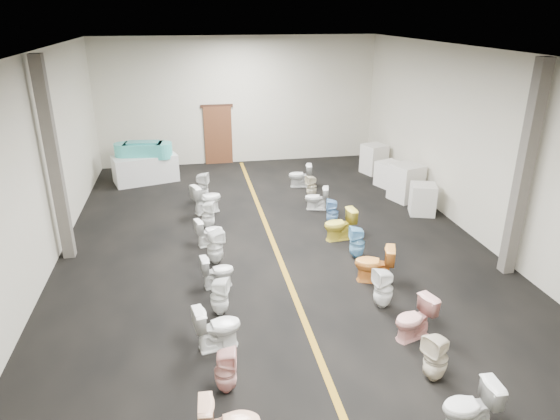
% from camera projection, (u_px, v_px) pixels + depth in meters
% --- Properties ---
extents(floor, '(16.00, 16.00, 0.00)m').
position_uv_depth(floor, '(279.00, 258.00, 11.46)').
color(floor, black).
rests_on(floor, ground).
extents(ceiling, '(16.00, 16.00, 0.00)m').
position_uv_depth(ceiling, '(279.00, 54.00, 9.78)').
color(ceiling, black).
rests_on(ceiling, ground).
extents(wall_back, '(10.00, 0.00, 10.00)m').
position_uv_depth(wall_back, '(239.00, 101.00, 17.92)').
color(wall_back, beige).
rests_on(wall_back, ground).
extents(wall_left, '(0.00, 16.00, 16.00)m').
position_uv_depth(wall_left, '(29.00, 177.00, 9.77)').
color(wall_left, beige).
rests_on(wall_left, ground).
extents(wall_right, '(0.00, 16.00, 16.00)m').
position_uv_depth(wall_right, '(493.00, 153.00, 11.47)').
color(wall_right, beige).
rests_on(wall_right, ground).
extents(aisle_stripe, '(0.12, 15.60, 0.01)m').
position_uv_depth(aisle_stripe, '(279.00, 258.00, 11.46)').
color(aisle_stripe, '#936615').
rests_on(aisle_stripe, floor).
extents(back_door, '(1.00, 0.10, 2.10)m').
position_uv_depth(back_door, '(218.00, 135.00, 18.18)').
color(back_door, '#562D19').
rests_on(back_door, floor).
extents(door_frame, '(1.15, 0.08, 0.10)m').
position_uv_depth(door_frame, '(217.00, 106.00, 17.79)').
color(door_frame, '#331C11').
rests_on(door_frame, back_door).
extents(column_left, '(0.25, 0.25, 4.50)m').
position_uv_depth(column_left, '(54.00, 162.00, 10.73)').
color(column_left, '#59544C').
rests_on(column_left, floor).
extents(column_right, '(0.25, 0.25, 4.50)m').
position_uv_depth(column_right, '(524.00, 173.00, 10.06)').
color(column_right, '#59544C').
rests_on(column_right, floor).
extents(display_table, '(2.20, 1.52, 0.89)m').
position_uv_depth(display_table, '(145.00, 168.00, 16.43)').
color(display_table, silver).
rests_on(display_table, floor).
extents(bathtub, '(1.85, 0.80, 0.55)m').
position_uv_depth(bathtub, '(143.00, 150.00, 16.20)').
color(bathtub, '#3EB5AE').
rests_on(bathtub, display_table).
extents(appliance_crate_a, '(0.83, 0.83, 0.85)m').
position_uv_depth(appliance_crate_a, '(423.00, 199.00, 13.81)').
color(appliance_crate_a, silver).
rests_on(appliance_crate_a, floor).
extents(appliance_crate_b, '(1.01, 1.01, 1.09)m').
position_uv_depth(appliance_crate_b, '(406.00, 182.00, 14.79)').
color(appliance_crate_b, silver).
rests_on(appliance_crate_b, floor).
extents(appliance_crate_c, '(0.91, 0.91, 0.80)m').
position_uv_depth(appliance_crate_c, '(389.00, 174.00, 16.01)').
color(appliance_crate_c, silver).
rests_on(appliance_crate_c, floor).
extents(appliance_crate_d, '(0.90, 0.90, 1.01)m').
position_uv_depth(appliance_crate_d, '(374.00, 159.00, 17.26)').
color(appliance_crate_d, silver).
rests_on(appliance_crate_d, floor).
extents(toilet_left_3, '(0.38, 0.37, 0.73)m').
position_uv_depth(toilet_left_3, '(225.00, 371.00, 7.33)').
color(toilet_left_3, beige).
rests_on(toilet_left_3, floor).
extents(toilet_left_4, '(0.85, 0.59, 0.79)m').
position_uv_depth(toilet_left_4, '(218.00, 327.00, 8.31)').
color(toilet_left_4, white).
rests_on(toilet_left_4, floor).
extents(toilet_left_5, '(0.43, 0.43, 0.74)m').
position_uv_depth(toilet_left_5, '(219.00, 297.00, 9.22)').
color(toilet_left_5, white).
rests_on(toilet_left_5, floor).
extents(toilet_left_6, '(0.72, 0.47, 0.68)m').
position_uv_depth(toilet_left_6, '(218.00, 271.00, 10.18)').
color(toilet_left_6, silver).
rests_on(toilet_left_6, floor).
extents(toilet_left_7, '(0.48, 0.47, 0.79)m').
position_uv_depth(toilet_left_7, '(215.00, 247.00, 11.10)').
color(toilet_left_7, white).
rests_on(toilet_left_7, floor).
extents(toilet_left_8, '(0.75, 0.55, 0.68)m').
position_uv_depth(toilet_left_8, '(209.00, 232.00, 11.99)').
color(toilet_left_8, white).
rests_on(toilet_left_8, floor).
extents(toilet_left_9, '(0.43, 0.42, 0.74)m').
position_uv_depth(toilet_left_9, '(208.00, 215.00, 12.87)').
color(toilet_left_9, white).
rests_on(toilet_left_9, floor).
extents(toilet_left_10, '(0.93, 0.74, 0.84)m').
position_uv_depth(toilet_left_10, '(207.00, 198.00, 13.90)').
color(toilet_left_10, white).
rests_on(toilet_left_10, floor).
extents(toilet_left_11, '(0.48, 0.48, 0.85)m').
position_uv_depth(toilet_left_11, '(202.00, 187.00, 14.77)').
color(toilet_left_11, silver).
rests_on(toilet_left_11, floor).
extents(toilet_right_1, '(0.75, 0.44, 0.76)m').
position_uv_depth(toilet_right_1, '(470.00, 407.00, 6.64)').
color(toilet_right_1, silver).
rests_on(toilet_right_1, floor).
extents(toilet_right_2, '(0.49, 0.48, 0.81)m').
position_uv_depth(toilet_right_2, '(436.00, 358.00, 7.56)').
color(toilet_right_2, beige).
rests_on(toilet_right_2, floor).
extents(toilet_right_3, '(0.83, 0.63, 0.75)m').
position_uv_depth(toilet_right_3, '(414.00, 319.00, 8.55)').
color(toilet_right_3, '#F5ADA5').
rests_on(toilet_right_3, floor).
extents(toilet_right_4, '(0.41, 0.41, 0.81)m').
position_uv_depth(toilet_right_4, '(383.00, 288.00, 9.43)').
color(toilet_right_4, white).
rests_on(toilet_right_4, floor).
extents(toilet_right_5, '(0.91, 0.71, 0.82)m').
position_uv_depth(toilet_right_5, '(374.00, 264.00, 10.33)').
color(toilet_right_5, orange).
rests_on(toilet_right_5, floor).
extents(toilet_right_6, '(0.39, 0.38, 0.77)m').
position_uv_depth(toilet_right_6, '(357.00, 243.00, 11.34)').
color(toilet_right_6, '#7CC3ED').
rests_on(toilet_right_6, floor).
extents(toilet_right_7, '(0.81, 0.51, 0.79)m').
position_uv_depth(toilet_right_7, '(340.00, 225.00, 12.25)').
color(toilet_right_7, yellow).
rests_on(toilet_right_7, floor).
extents(toilet_right_8, '(0.39, 0.38, 0.70)m').
position_uv_depth(toilet_right_8, '(332.00, 212.00, 13.14)').
color(toilet_right_8, '#6C9ED5').
rests_on(toilet_right_8, floor).
extents(toilet_right_9, '(0.73, 0.53, 0.67)m').
position_uv_depth(toilet_right_9, '(316.00, 198.00, 14.15)').
color(toilet_right_9, white).
rests_on(toilet_right_9, floor).
extents(toilet_right_10, '(0.39, 0.38, 0.69)m').
position_uv_depth(toilet_right_10, '(312.00, 187.00, 15.04)').
color(toilet_right_10, beige).
rests_on(toilet_right_10, floor).
extents(toilet_right_11, '(0.80, 0.55, 0.75)m').
position_uv_depth(toilet_right_11, '(300.00, 175.00, 15.96)').
color(toilet_right_11, silver).
rests_on(toilet_right_11, floor).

